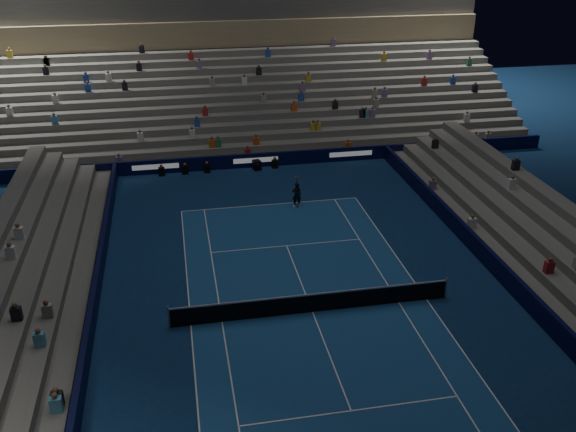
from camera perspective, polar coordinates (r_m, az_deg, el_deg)
The scene contains 10 objects.
ground at distance 28.76m, azimuth 2.24°, elevation -8.73°, with size 90.00×90.00×0.00m, color #0C254B.
court_surface at distance 28.76m, azimuth 2.24°, elevation -8.72°, with size 10.97×23.77×0.01m, color navy.
sponsor_barrier_far at distance 44.80m, azimuth -2.98°, elevation 5.11°, with size 44.00×0.25×1.00m, color black.
sponsor_barrier_east at distance 31.81m, azimuth 19.65°, elevation -5.65°, with size 0.25×37.00×1.00m, color black.
sponsor_barrier_west at distance 28.26m, azimuth -17.58°, elevation -9.57°, with size 0.25×37.00×1.00m, color black.
grandstand_main at distance 52.86m, azimuth -4.50°, elevation 11.56°, with size 44.00×15.20×11.20m.
grandstand_west at distance 28.76m, azimuth -24.62°, elevation -9.21°, with size 5.00×37.00×2.50m.
tennis_net at distance 28.48m, azimuth 2.26°, elevation -7.89°, with size 12.90×0.10×1.10m.
tennis_player at distance 38.36m, azimuth 0.80°, elevation 1.96°, with size 0.58×0.38×1.59m, color black.
broadcast_camera at distance 44.34m, azimuth -2.86°, elevation 4.67°, with size 0.62×1.02×0.66m.
Camera 1 is at (-5.49, -23.07, 16.28)m, focal length 39.03 mm.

